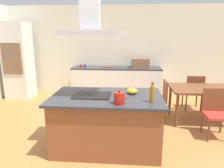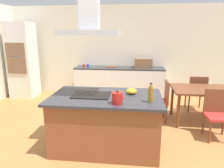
# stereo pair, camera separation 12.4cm
# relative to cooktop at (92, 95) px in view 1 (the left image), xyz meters

# --- Properties ---
(ground) EXTENTS (16.00, 16.00, 0.00)m
(ground) POSITION_rel_cooktop_xyz_m (0.24, 1.50, -0.91)
(ground) COLOR #AD753D
(wall_back) EXTENTS (7.20, 0.10, 2.70)m
(wall_back) POSITION_rel_cooktop_xyz_m (0.24, 3.25, 0.44)
(wall_back) COLOR silver
(wall_back) RESTS_ON ground
(kitchen_island) EXTENTS (1.78, 1.10, 0.90)m
(kitchen_island) POSITION_rel_cooktop_xyz_m (0.24, 0.00, -0.45)
(kitchen_island) COLOR brown
(kitchen_island) RESTS_ON ground
(cooktop) EXTENTS (0.60, 0.44, 0.01)m
(cooktop) POSITION_rel_cooktop_xyz_m (0.00, 0.00, 0.00)
(cooktop) COLOR black
(cooktop) RESTS_ON kitchen_island
(tea_kettle) EXTENTS (0.21, 0.15, 0.19)m
(tea_kettle) POSITION_rel_cooktop_xyz_m (0.46, -0.37, 0.08)
(tea_kettle) COLOR #B21E19
(tea_kettle) RESTS_ON kitchen_island
(olive_oil_bottle) EXTENTS (0.07, 0.07, 0.29)m
(olive_oil_bottle) POSITION_rel_cooktop_xyz_m (0.93, -0.25, 0.12)
(olive_oil_bottle) COLOR olive
(olive_oil_bottle) RESTS_ON kitchen_island
(mixing_bowl) EXTENTS (0.18, 0.18, 0.10)m
(mixing_bowl) POSITION_rel_cooktop_xyz_m (0.64, 0.15, 0.04)
(mixing_bowl) COLOR gold
(mixing_bowl) RESTS_ON kitchen_island
(back_counter) EXTENTS (2.62, 0.62, 0.90)m
(back_counter) POSITION_rel_cooktop_xyz_m (0.22, 2.88, -0.46)
(back_counter) COLOR white
(back_counter) RESTS_ON ground
(countertop_microwave) EXTENTS (0.50, 0.38, 0.28)m
(countertop_microwave) POSITION_rel_cooktop_xyz_m (0.92, 2.88, 0.13)
(countertop_microwave) COLOR brown
(countertop_microwave) RESTS_ON back_counter
(coffee_mug_red) EXTENTS (0.08, 0.08, 0.09)m
(coffee_mug_red) POSITION_rel_cooktop_xyz_m (-0.83, 2.80, 0.04)
(coffee_mug_red) COLOR red
(coffee_mug_red) RESTS_ON back_counter
(coffee_mug_blue) EXTENTS (0.08, 0.08, 0.09)m
(coffee_mug_blue) POSITION_rel_cooktop_xyz_m (-0.72, 2.85, 0.04)
(coffee_mug_blue) COLOR #2D56B2
(coffee_mug_blue) RESTS_ON back_counter
(cutting_board) EXTENTS (0.34, 0.24, 0.02)m
(cutting_board) POSITION_rel_cooktop_xyz_m (-0.04, 2.93, 0.00)
(cutting_board) COLOR brown
(cutting_board) RESTS_ON back_counter
(wall_oven_stack) EXTENTS (0.70, 0.66, 2.20)m
(wall_oven_stack) POSITION_rel_cooktop_xyz_m (-2.66, 2.65, 0.20)
(wall_oven_stack) COLOR white
(wall_oven_stack) RESTS_ON ground
(dining_table) EXTENTS (1.40, 0.90, 0.75)m
(dining_table) POSITION_rel_cooktop_xyz_m (2.20, 1.23, -0.24)
(dining_table) COLOR brown
(dining_table) RESTS_ON ground
(chair_facing_back_wall) EXTENTS (0.42, 0.42, 0.89)m
(chair_facing_back_wall) POSITION_rel_cooktop_xyz_m (2.20, 1.90, -0.40)
(chair_facing_back_wall) COLOR red
(chair_facing_back_wall) RESTS_ON ground
(chair_at_left_end) EXTENTS (0.42, 0.42, 0.89)m
(chair_at_left_end) POSITION_rel_cooktop_xyz_m (1.28, 1.23, -0.40)
(chair_at_left_end) COLOR red
(chair_at_left_end) RESTS_ON ground
(chair_facing_island) EXTENTS (0.42, 0.42, 0.89)m
(chair_facing_island) POSITION_rel_cooktop_xyz_m (2.20, 0.57, -0.40)
(chair_facing_island) COLOR red
(chair_facing_island) RESTS_ON ground
(range_hood) EXTENTS (0.90, 0.55, 0.78)m
(range_hood) POSITION_rel_cooktop_xyz_m (0.00, 0.00, 1.20)
(range_hood) COLOR #ADADB2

